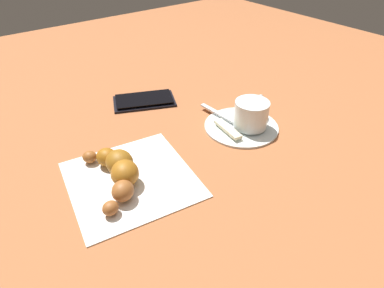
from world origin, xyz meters
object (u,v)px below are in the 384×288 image
at_px(croissant, 118,170).
at_px(cell_phone, 144,100).
at_px(sugar_packet, 228,129).
at_px(napkin, 131,179).
at_px(espresso_cup, 252,113).
at_px(teaspoon, 234,122).
at_px(saucer, 241,126).

distance_m(croissant, cell_phone, 0.26).
height_order(sugar_packet, napkin, sugar_packet).
bearing_deg(espresso_cup, sugar_packet, 165.26).
height_order(napkin, croissant, croissant).
relative_size(teaspoon, cell_phone, 0.93).
bearing_deg(teaspoon, saucer, -49.04).
xyz_separation_m(teaspoon, cell_phone, (-0.09, 0.19, -0.01)).
distance_m(napkin, croissant, 0.03).
distance_m(sugar_packet, cell_phone, 0.21).
height_order(saucer, napkin, saucer).
distance_m(teaspoon, cell_phone, 0.21).
height_order(espresso_cup, croissant, espresso_cup).
relative_size(espresso_cup, sugar_packet, 1.28).
relative_size(espresso_cup, teaspoon, 0.63).
xyz_separation_m(saucer, espresso_cup, (0.01, -0.01, 0.03)).
bearing_deg(sugar_packet, saucer, 99.01).
relative_size(teaspoon, croissant, 0.91).
xyz_separation_m(saucer, teaspoon, (-0.01, 0.01, 0.01)).
height_order(espresso_cup, teaspoon, espresso_cup).
distance_m(saucer, teaspoon, 0.02).
distance_m(teaspoon, napkin, 0.24).
bearing_deg(sugar_packet, napkin, -81.58).
bearing_deg(teaspoon, espresso_cup, -50.23).
bearing_deg(croissant, napkin, -31.19).
xyz_separation_m(espresso_cup, sugar_packet, (-0.05, 0.01, -0.02)).
distance_m(espresso_cup, napkin, 0.26).
bearing_deg(espresso_cup, cell_phone, 116.55).
distance_m(sugar_packet, croissant, 0.22).
bearing_deg(cell_phone, sugar_packet, -73.40).
height_order(saucer, cell_phone, cell_phone).
height_order(sugar_packet, croissant, croissant).
xyz_separation_m(croissant, cell_phone, (0.16, 0.20, -0.02)).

